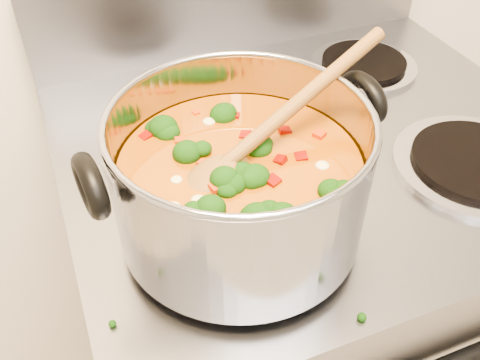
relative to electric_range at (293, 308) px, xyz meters
The scene contains 4 objects.
electric_range is the anchor object (origin of this frame).
stockpot 0.59m from the electric_range, 140.41° to the right, with size 0.35×0.29×0.17m.
wooden_spoon 0.63m from the electric_range, 138.24° to the right, with size 0.30×0.12×0.12m.
cooktop_crumbs 0.51m from the electric_range, 150.06° to the right, with size 0.35×0.33×0.01m.
Camera 1 is at (-0.37, 0.59, 1.41)m, focal length 40.00 mm.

